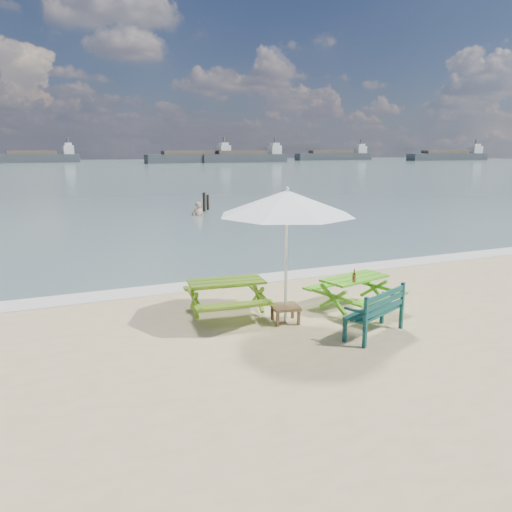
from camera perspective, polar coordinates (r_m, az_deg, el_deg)
name	(u,v)px	position (r m, az deg, el deg)	size (l,w,h in m)	color
sea	(68,169)	(92.31, -20.68, 9.26)	(300.00, 300.00, 0.00)	slate
foam_strip	(246,280)	(13.10, -1.16, -2.75)	(22.00, 0.90, 0.01)	silver
picnic_table_left	(226,298)	(10.34, -3.40, -4.85)	(1.73, 1.89, 0.74)	#7AB41B
picnic_table_right	(354,294)	(10.89, 11.16, -4.25)	(1.86, 1.98, 0.71)	#4FAE1A
park_bench	(374,321)	(9.51, 13.32, -7.23)	(1.48, 0.99, 0.87)	#0F3F3A
side_table	(285,314)	(9.96, 3.37, -6.58)	(0.62, 0.62, 0.34)	brown
patio_umbrella	(287,203)	(9.49, 3.53, 6.08)	(3.09, 3.09, 2.61)	silver
beer_bottle	(354,278)	(10.37, 11.14, -2.44)	(0.07, 0.07, 0.27)	#925715
swimmer	(198,219)	(26.19, -6.67, 4.18)	(0.69, 0.47, 1.84)	tan
mooring_pilings	(206,204)	(28.10, -5.77, 5.96)	(0.56, 0.76, 1.25)	black
cargo_ships	(278,157)	(141.47, 2.59, 11.22)	(140.08, 26.37, 4.40)	#393F43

